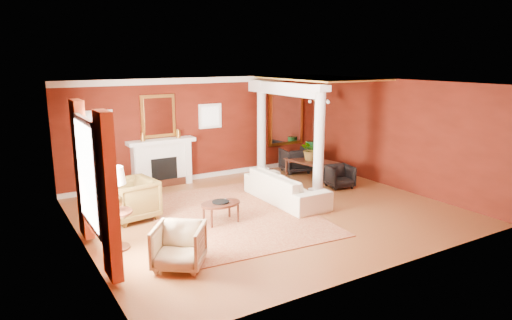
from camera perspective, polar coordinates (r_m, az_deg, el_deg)
ground at (r=10.53m, az=1.44°, el=-6.40°), size 8.00×8.00×0.00m
room_shell at (r=10.06m, az=1.50°, el=4.53°), size 8.04×7.04×2.92m
fireplace at (r=12.70m, az=-11.67°, el=-0.30°), size 1.85×0.42×1.29m
overmantel_mirror at (r=12.61m, az=-12.13°, el=5.38°), size 0.95×0.07×1.15m
flank_window_left at (r=12.22m, az=-19.01°, el=4.27°), size 0.70×0.07×0.70m
flank_window_right at (r=13.21m, az=-5.75°, el=5.49°), size 0.70×0.07×0.70m
left_window at (r=8.17m, az=-19.74°, el=-2.42°), size 0.21×2.55×2.60m
column_front at (r=11.38m, az=7.90°, el=2.36°), size 0.36×0.36×2.80m
column_back at (r=13.55m, az=0.69°, el=4.14°), size 0.36×0.36×2.80m
header_beam at (r=12.50m, az=3.40°, el=8.90°), size 0.30×3.20×0.32m
amber_ceiling at (r=13.06m, az=8.02°, el=10.06°), size 2.30×3.40×0.04m
dining_mirror at (r=14.56m, az=3.78°, el=5.20°), size 1.30×0.07×1.70m
chandelier at (r=13.17m, az=7.97°, el=7.37°), size 0.60×0.62×0.75m
crown_trim at (r=13.01m, az=-6.85°, el=9.86°), size 8.00×0.08×0.16m
base_trim at (r=13.43m, az=-6.54°, el=-1.97°), size 8.00×0.08×0.12m
rug at (r=10.30m, az=-2.95°, el=-6.82°), size 3.71×4.74×0.02m
sofa at (r=11.10m, az=3.74°, el=-2.84°), size 0.73×2.45×0.96m
armchair_leopard at (r=10.23m, az=-15.33°, el=-4.55°), size 1.03×1.08×0.99m
armchair_stripe at (r=7.83m, az=-9.62°, el=-10.34°), size 1.08×1.07×0.82m
coffee_table at (r=9.72m, az=-4.44°, el=-5.59°), size 0.88×0.88×0.45m
coffee_book at (r=9.71m, az=-4.51°, el=-4.57°), size 0.18×0.03×0.24m
side_table at (r=8.60m, az=-17.36°, el=-4.09°), size 0.62×0.62×1.55m
dining_table at (r=13.37m, az=7.00°, el=-0.49°), size 0.80×1.56×0.83m
dining_chair_near at (r=12.52m, az=10.41°, el=-1.89°), size 0.75×0.72×0.67m
dining_chair_far at (r=14.00m, az=4.90°, el=0.12°), size 0.92×0.88×0.81m
green_urn at (r=14.69m, az=6.84°, el=0.39°), size 0.35×0.35×0.85m
potted_plant at (r=13.26m, az=6.84°, el=2.36°), size 0.59×0.66×0.51m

